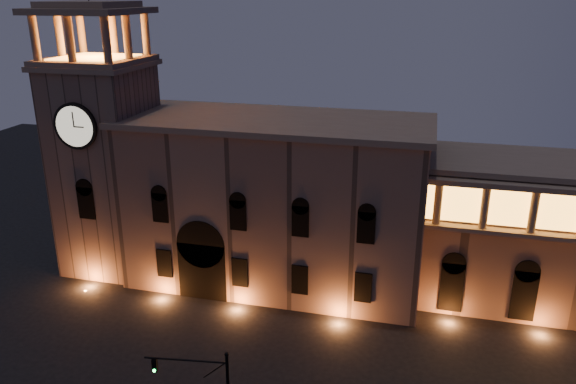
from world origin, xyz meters
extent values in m
cube|color=#7D6052|center=(-2.00, 22.00, 8.50)|extent=(30.00, 12.00, 17.00)
cube|color=gray|center=(-2.00, 22.00, 17.30)|extent=(30.80, 12.80, 0.60)
cube|color=black|center=(-8.00, 16.60, 3.00)|extent=(5.00, 1.40, 6.00)
cylinder|color=black|center=(-8.00, 16.60, 6.00)|extent=(5.00, 1.40, 5.00)
cube|color=#FF9F32|center=(-8.00, 16.40, 2.80)|extent=(4.20, 0.20, 5.00)
cube|color=#7D6052|center=(-20.50, 21.00, 11.00)|extent=(9.00, 9.00, 22.00)
cube|color=gray|center=(-20.50, 21.00, 22.25)|extent=(9.80, 9.80, 0.50)
cylinder|color=black|center=(-20.50, 16.32, 17.00)|extent=(4.60, 0.35, 4.60)
cylinder|color=beige|center=(-20.50, 16.18, 17.00)|extent=(4.00, 0.12, 4.00)
cube|color=gray|center=(-20.50, 21.00, 22.75)|extent=(9.40, 9.40, 0.50)
cube|color=#FF9F32|center=(-20.50, 21.00, 23.05)|extent=(6.80, 6.80, 0.15)
cylinder|color=gray|center=(-24.30, 17.20, 25.10)|extent=(0.76, 0.76, 4.20)
cylinder|color=gray|center=(-20.50, 17.20, 25.10)|extent=(0.76, 0.76, 4.20)
cylinder|color=gray|center=(-16.70, 17.20, 25.10)|extent=(0.76, 0.76, 4.20)
cylinder|color=gray|center=(-24.30, 24.80, 25.10)|extent=(0.76, 0.76, 4.20)
cylinder|color=gray|center=(-20.50, 24.80, 25.10)|extent=(0.76, 0.76, 4.20)
cylinder|color=gray|center=(-16.70, 24.80, 25.10)|extent=(0.76, 0.76, 4.20)
cylinder|color=gray|center=(-24.30, 21.00, 25.10)|extent=(0.76, 0.76, 4.20)
cylinder|color=gray|center=(-16.70, 21.00, 25.10)|extent=(0.76, 0.76, 4.20)
cube|color=gray|center=(-20.50, 21.00, 27.50)|extent=(9.80, 9.80, 0.60)
cube|color=gray|center=(-20.50, 21.00, 28.10)|extent=(7.50, 7.50, 0.60)
cylinder|color=gray|center=(14.00, 18.50, 11.50)|extent=(0.70, 0.70, 4.00)
cylinder|color=gray|center=(18.00, 18.50, 11.50)|extent=(0.70, 0.70, 4.00)
cylinder|color=gray|center=(22.00, 18.50, 11.50)|extent=(0.70, 0.70, 4.00)
sphere|color=black|center=(1.43, -2.18, 7.70)|extent=(0.30, 0.30, 0.30)
cylinder|color=black|center=(-1.25, -2.56, 7.05)|extent=(5.39, 0.90, 0.13)
cube|color=black|center=(-3.29, -2.85, 6.51)|extent=(0.37, 0.35, 0.92)
cylinder|color=#0CE53F|center=(-3.27, -3.03, 6.20)|extent=(0.21, 0.11, 0.20)
camera|label=1|loc=(12.53, -30.16, 29.26)|focal=35.00mm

